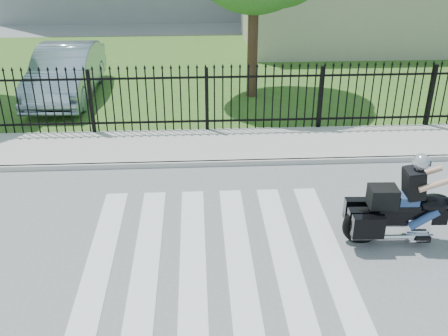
{
  "coord_description": "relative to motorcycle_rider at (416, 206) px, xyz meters",
  "views": [
    {
      "loc": [
        -0.27,
        -7.06,
        5.45
      ],
      "look_at": [
        0.22,
        1.86,
        1.0
      ],
      "focal_mm": 42.0,
      "sensor_mm": 36.0,
      "label": 1
    }
  ],
  "objects": [
    {
      "name": "ground",
      "position": [
        -3.56,
        -0.7,
        -0.73
      ],
      "size": [
        120.0,
        120.0,
        0.0
      ],
      "primitive_type": "plane",
      "color": "slate",
      "rests_on": "ground"
    },
    {
      "name": "crosswalk",
      "position": [
        -3.56,
        -0.7,
        -0.72
      ],
      "size": [
        5.0,
        5.5,
        0.01
      ],
      "primitive_type": null,
      "color": "silver",
      "rests_on": "ground"
    },
    {
      "name": "sidewalk",
      "position": [
        -3.56,
        4.3,
        -0.67
      ],
      "size": [
        40.0,
        2.0,
        0.12
      ],
      "primitive_type": "cube",
      "color": "#ADAAA3",
      "rests_on": "ground"
    },
    {
      "name": "curb",
      "position": [
        -3.56,
        3.3,
        -0.67
      ],
      "size": [
        40.0,
        0.12,
        0.12
      ],
      "primitive_type": "cube",
      "color": "#ADAAA3",
      "rests_on": "ground"
    },
    {
      "name": "grass_strip",
      "position": [
        -3.56,
        11.3,
        -0.72
      ],
      "size": [
        40.0,
        12.0,
        0.02
      ],
      "primitive_type": "cube",
      "color": "#2C5B1F",
      "rests_on": "ground"
    },
    {
      "name": "iron_fence",
      "position": [
        -3.56,
        5.3,
        0.17
      ],
      "size": [
        26.0,
        0.04,
        1.8
      ],
      "color": "black",
      "rests_on": "ground"
    },
    {
      "name": "building_low",
      "position": [
        3.44,
        15.3,
        1.02
      ],
      "size": [
        10.0,
        6.0,
        3.5
      ],
      "primitive_type": "cube",
      "color": "beige",
      "rests_on": "ground"
    },
    {
      "name": "motorcycle_rider",
      "position": [
        0.0,
        0.0,
        0.0
      ],
      "size": [
        2.69,
        0.85,
        1.78
      ],
      "rotation": [
        0.0,
        0.0,
        -0.04
      ],
      "color": "black",
      "rests_on": "ground"
    },
    {
      "name": "parked_car",
      "position": [
        -7.91,
        8.53,
        0.09
      ],
      "size": [
        1.77,
        4.88,
        1.6
      ],
      "primitive_type": "imported",
      "rotation": [
        0.0,
        0.0,
        -0.02
      ],
      "color": "#8DA0B2",
      "rests_on": "grass_strip"
    }
  ]
}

